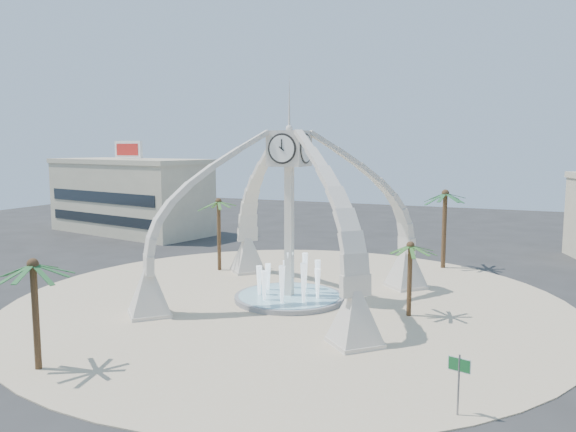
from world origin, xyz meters
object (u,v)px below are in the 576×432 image
at_px(palm_west, 219,203).
at_px(palm_south, 33,266).
at_px(fountain, 289,297).
at_px(palm_north, 445,195).
at_px(street_sign, 459,372).
at_px(clock_tower, 289,213).
at_px(palm_east, 410,247).

relative_size(palm_west, palm_south, 1.14).
relative_size(fountain, palm_west, 1.14).
bearing_deg(palm_north, palm_south, -115.28).
relative_size(palm_north, street_sign, 2.91).
height_order(clock_tower, palm_east, clock_tower).
distance_m(palm_east, palm_west, 19.91).
height_order(clock_tower, palm_north, clock_tower).
relative_size(clock_tower, palm_north, 2.31).
bearing_deg(palm_north, fountain, -119.05).
distance_m(palm_north, street_sign, 29.99).
height_order(clock_tower, palm_west, clock_tower).
xyz_separation_m(clock_tower, street_sign, (13.43, -13.47, -4.58)).
bearing_deg(street_sign, fountain, 149.68).
distance_m(clock_tower, palm_south, 18.04).
height_order(fountain, palm_south, palm_south).
relative_size(clock_tower, street_sign, 6.71).
relative_size(palm_east, palm_south, 0.88).
distance_m(clock_tower, palm_north, 18.00).
xyz_separation_m(clock_tower, palm_east, (8.78, -0.37, -1.79)).
relative_size(palm_south, street_sign, 2.29).
height_order(fountain, street_sign, fountain).
distance_m(fountain, palm_north, 19.16).
bearing_deg(palm_west, clock_tower, -34.47).
bearing_deg(palm_north, street_sign, -80.89).
bearing_deg(palm_east, palm_north, 90.15).
bearing_deg(fountain, street_sign, -45.10).
xyz_separation_m(clock_tower, palm_north, (8.74, 15.74, 0.35)).
bearing_deg(fountain, palm_north, 60.95).
height_order(clock_tower, street_sign, clock_tower).
bearing_deg(palm_east, street_sign, -70.49).
xyz_separation_m(clock_tower, palm_south, (-6.60, -16.75, -1.14)).
xyz_separation_m(palm_east, palm_north, (-0.04, 16.11, 2.14)).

